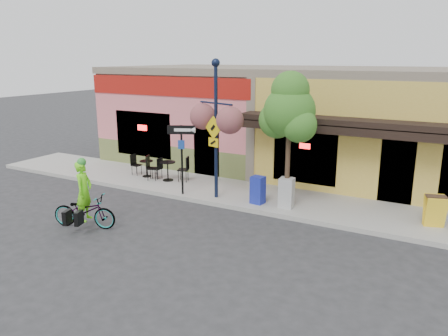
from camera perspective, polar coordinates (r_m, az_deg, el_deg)
name	(u,v)px	position (r m, az deg, el deg)	size (l,w,h in m)	color
ground	(232,216)	(14.10, 1.09, -6.25)	(90.00, 90.00, 0.00)	#2D2D30
sidewalk	(258,197)	(15.77, 4.48, -3.73)	(24.00, 3.00, 0.15)	#9E9B93
curb	(240,208)	(14.53, 2.11, -5.30)	(24.00, 0.12, 0.15)	#A8A59E
building	(309,118)	(20.33, 11.07, 6.42)	(18.20, 8.20, 4.50)	#DD6D75
bicycle	(84,211)	(13.64, -17.77, -5.40)	(0.68, 1.94, 1.02)	maroon
cyclist_rider	(85,199)	(13.49, -17.74, -3.90)	(0.65, 0.43, 1.78)	#74FD1A
lamp_post	(216,130)	(14.87, -1.06, 4.96)	(1.52, 0.61, 4.77)	#101934
one_way_sign	(182,160)	(15.51, -5.52, 1.03)	(0.96, 0.21, 2.50)	black
cafe_set_left	(146,166)	(18.21, -10.09, 0.23)	(1.46, 0.73, 0.88)	black
cafe_set_right	(168,168)	(17.48, -7.37, -0.03)	(1.68, 0.84, 1.01)	black
newspaper_box_blue	(258,190)	(14.69, 4.44, -2.88)	(0.42, 0.37, 0.93)	#1B29A6
newspaper_box_grey	(286,193)	(14.42, 8.16, -3.21)	(0.46, 0.42, 0.99)	#ABABAB
street_tree	(288,140)	(14.04, 8.42, 3.60)	(1.74, 1.74, 4.45)	#3D7A26
sandwich_board	(436,213)	(13.94, 25.96, -5.31)	(0.56, 0.41, 0.93)	yellow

